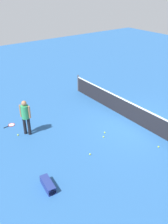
# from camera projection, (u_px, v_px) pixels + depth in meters

# --- Properties ---
(ground_plane) EXTENTS (40.00, 40.00, 0.00)m
(ground_plane) POSITION_uv_depth(u_px,v_px,m) (136.00, 123.00, 11.98)
(ground_plane) COLOR #265693
(court_net) EXTENTS (10.09, 0.09, 1.07)m
(court_net) POSITION_uv_depth(u_px,v_px,m) (137.00, 115.00, 11.74)
(court_net) COLOR #4C4C51
(court_net) RESTS_ON ground_plane
(player_near_side) EXTENTS (0.48, 0.48, 1.70)m
(player_near_side) POSITION_uv_depth(u_px,v_px,m) (25.00, 115.00, 10.68)
(player_near_side) COLOR black
(player_near_side) RESTS_ON ground_plane
(tennis_racket_near_player) EXTENTS (0.36, 0.60, 0.03)m
(tennis_racket_near_player) POSITION_uv_depth(u_px,v_px,m) (11.00, 125.00, 11.82)
(tennis_racket_near_player) COLOR red
(tennis_racket_near_player) RESTS_ON ground_plane
(tennis_ball_near_player) EXTENTS (0.07, 0.07, 0.07)m
(tennis_ball_near_player) POSITION_uv_depth(u_px,v_px,m) (90.00, 154.00, 9.81)
(tennis_ball_near_player) COLOR #C6E033
(tennis_ball_near_player) RESTS_ON ground_plane
(tennis_ball_by_net) EXTENTS (0.07, 0.07, 0.07)m
(tennis_ball_by_net) POSITION_uv_depth(u_px,v_px,m) (105.00, 133.00, 11.20)
(tennis_ball_by_net) COLOR #C6E033
(tennis_ball_by_net) RESTS_ON ground_plane
(tennis_ball_midcourt) EXTENTS (0.07, 0.07, 0.07)m
(tennis_ball_midcourt) POSITION_uv_depth(u_px,v_px,m) (18.00, 135.00, 11.03)
(tennis_ball_midcourt) COLOR #C6E033
(tennis_ball_midcourt) RESTS_ON ground_plane
(tennis_ball_stray_left) EXTENTS (0.07, 0.07, 0.07)m
(tennis_ball_stray_left) POSITION_uv_depth(u_px,v_px,m) (159.00, 147.00, 10.24)
(tennis_ball_stray_left) COLOR #C6E033
(tennis_ball_stray_left) RESTS_ON ground_plane
(tennis_ball_stray_right) EXTENTS (0.07, 0.07, 0.07)m
(tennis_ball_stray_right) POSITION_uv_depth(u_px,v_px,m) (103.00, 137.00, 10.89)
(tennis_ball_stray_right) COLOR #C6E033
(tennis_ball_stray_right) RESTS_ON ground_plane
(equipment_bag) EXTENTS (0.83, 0.37, 0.28)m
(equipment_bag) POSITION_uv_depth(u_px,v_px,m) (48.00, 185.00, 8.17)
(equipment_bag) COLOR navy
(equipment_bag) RESTS_ON ground_plane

